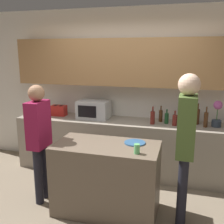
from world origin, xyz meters
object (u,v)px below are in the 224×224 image
(potted_plant, at_px, (217,114))
(bottle_4, at_px, (182,116))
(bottle_6, at_px, (197,116))
(microwave, at_px, (94,109))
(toaster, at_px, (59,110))
(person_left, at_px, (39,135))
(person_center, at_px, (186,138))
(bottle_3, at_px, (175,120))
(bottle_7, at_px, (206,119))
(bottle_2, at_px, (167,118))
(bottle_5, at_px, (189,118))
(cup_0, at_px, (137,149))
(bottle_1, at_px, (161,116))
(plate_on_island, at_px, (135,143))
(bottle_0, at_px, (153,117))

(potted_plant, relative_size, bottle_4, 1.34)
(bottle_6, bearing_deg, microwave, -177.58)
(toaster, distance_m, bottle_6, 2.33)
(person_left, distance_m, person_center, 1.84)
(bottle_3, bearing_deg, potted_plant, 10.48)
(bottle_7, distance_m, person_left, 2.40)
(bottle_2, bearing_deg, toaster, 179.09)
(bottle_5, xyz_separation_m, cup_0, (-0.56, -1.43, -0.04))
(bottle_3, distance_m, bottle_5, 0.27)
(bottle_1, bearing_deg, microwave, -176.51)
(toaster, relative_size, bottle_3, 1.12)
(plate_on_island, bearing_deg, bottle_1, 79.67)
(bottle_1, xyz_separation_m, bottle_3, (0.23, -0.18, -0.01))
(bottle_7, relative_size, person_center, 0.18)
(bottle_0, distance_m, bottle_7, 0.78)
(bottle_2, bearing_deg, bottle_1, 136.48)
(cup_0, bearing_deg, bottle_1, 85.17)
(toaster, bearing_deg, plate_on_island, -34.16)
(microwave, xyz_separation_m, bottle_5, (1.55, 0.05, -0.06))
(plate_on_island, xyz_separation_m, person_center, (0.59, -0.16, 0.17))
(bottle_3, bearing_deg, bottle_7, 4.19)
(bottle_6, relative_size, plate_on_island, 1.26)
(toaster, xyz_separation_m, bottle_4, (2.11, 0.05, 0.02))
(bottle_3, xyz_separation_m, bottle_5, (0.21, 0.16, 0.00))
(person_left, bearing_deg, bottle_7, 117.83)
(bottle_2, height_order, bottle_6, bottle_6)
(bottle_3, xyz_separation_m, bottle_6, (0.33, 0.18, 0.04))
(toaster, distance_m, bottle_0, 1.67)
(bottle_5, bearing_deg, person_left, -146.63)
(cup_0, bearing_deg, bottle_6, 64.79)
(microwave, distance_m, person_center, 1.93)
(bottle_7, bearing_deg, bottle_5, 152.01)
(toaster, distance_m, bottle_4, 2.11)
(bottle_1, distance_m, cup_0, 1.45)
(microwave, distance_m, plate_on_island, 1.40)
(bottle_4, bearing_deg, person_left, -145.04)
(bottle_3, height_order, bottle_5, bottle_5)
(bottle_0, distance_m, bottle_6, 0.69)
(bottle_2, bearing_deg, potted_plant, 2.31)
(bottle_5, distance_m, person_left, 2.26)
(bottle_3, xyz_separation_m, bottle_4, (0.11, 0.16, 0.02))
(bottle_0, height_order, plate_on_island, bottle_0)
(toaster, bearing_deg, bottle_0, -4.15)
(bottle_2, bearing_deg, bottle_6, 12.12)
(toaster, distance_m, bottle_5, 2.21)
(microwave, bearing_deg, bottle_6, 2.42)
(plate_on_island, bearing_deg, potted_plant, 45.58)
(bottle_2, xyz_separation_m, bottle_7, (0.57, -0.05, 0.03))
(plate_on_island, bearing_deg, person_left, -173.68)
(person_left, bearing_deg, bottle_1, 131.19)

